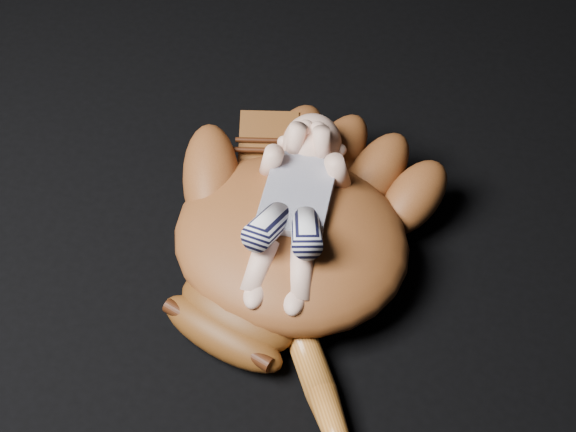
{
  "coord_description": "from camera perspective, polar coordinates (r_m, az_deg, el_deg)",
  "views": [
    {
      "loc": [
        0.25,
        -0.75,
        1.06
      ],
      "look_at": [
        0.08,
        0.09,
        0.08
      ],
      "focal_mm": 55.0,
      "sensor_mm": 36.0,
      "label": 1
    }
  ],
  "objects": [
    {
      "name": "newborn_baby",
      "position": [
        1.25,
        0.39,
        0.55
      ],
      "size": [
        0.16,
        0.34,
        0.14
      ],
      "primitive_type": null,
      "rotation": [
        0.0,
        0.0,
        0.0
      ],
      "color": "#EAB196",
      "rests_on": "baseball_glove"
    },
    {
      "name": "baseball_glove",
      "position": [
        1.28,
        0.2,
        -1.05
      ],
      "size": [
        0.59,
        0.63,
        0.16
      ],
      "primitive_type": null,
      "rotation": [
        0.0,
        0.0,
        -0.39
      ],
      "color": "brown",
      "rests_on": "ground"
    },
    {
      "name": "baseball",
      "position": [
        1.29,
        4.7,
        -3.2
      ],
      "size": [
        0.1,
        0.1,
        0.08
      ],
      "primitive_type": "sphere",
      "rotation": [
        0.0,
        0.0,
        0.34
      ],
      "color": "silver",
      "rests_on": "ground"
    },
    {
      "name": "baseball_bat",
      "position": [
        1.18,
        2.57,
        -12.38
      ],
      "size": [
        0.26,
        0.43,
        0.04
      ],
      "primitive_type": null,
      "rotation": [
        0.0,
        0.0,
        0.49
      ],
      "color": "#AB6121",
      "rests_on": "ground"
    }
  ]
}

